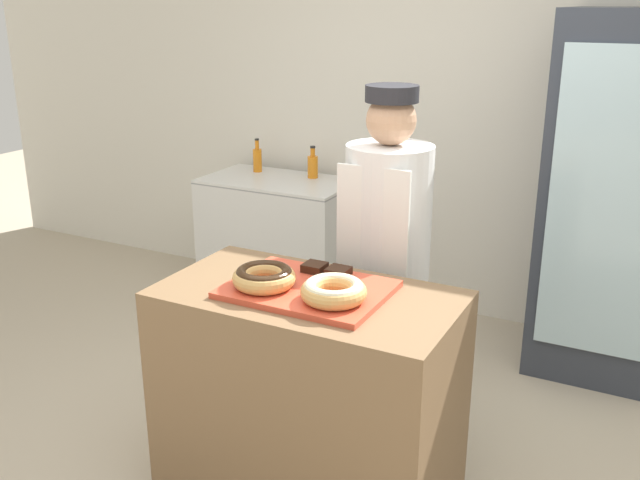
# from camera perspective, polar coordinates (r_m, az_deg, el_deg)

# --- Properties ---
(wall_back) EXTENTS (8.00, 0.06, 2.70)m
(wall_back) POSITION_cam_1_polar(r_m,az_deg,el_deg) (4.54, 12.11, 10.36)
(wall_back) COLOR silver
(wall_back) RESTS_ON ground_plane
(display_counter) EXTENTS (1.15, 0.63, 0.92)m
(display_counter) POSITION_cam_1_polar(r_m,az_deg,el_deg) (2.93, -0.92, -12.49)
(display_counter) COLOR brown
(display_counter) RESTS_ON ground_plane
(serving_tray) EXTENTS (0.60, 0.45, 0.02)m
(serving_tray) POSITION_cam_1_polar(r_m,az_deg,el_deg) (2.71, -0.98, -3.96)
(serving_tray) COLOR #D84C33
(serving_tray) RESTS_ON display_counter
(donut_chocolate_glaze) EXTENTS (0.24, 0.24, 0.07)m
(donut_chocolate_glaze) POSITION_cam_1_polar(r_m,az_deg,el_deg) (2.70, -4.50, -2.92)
(donut_chocolate_glaze) COLOR tan
(donut_chocolate_glaze) RESTS_ON serving_tray
(donut_light_glaze) EXTENTS (0.24, 0.24, 0.07)m
(donut_light_glaze) POSITION_cam_1_polar(r_m,az_deg,el_deg) (2.57, 1.09, -4.04)
(donut_light_glaze) COLOR tan
(donut_light_glaze) RESTS_ON serving_tray
(brownie_back_left) EXTENTS (0.09, 0.09, 0.03)m
(brownie_back_left) POSITION_cam_1_polar(r_m,az_deg,el_deg) (2.85, -0.44, -2.19)
(brownie_back_left) COLOR black
(brownie_back_left) RESTS_ON serving_tray
(brownie_back_right) EXTENTS (0.09, 0.09, 0.03)m
(brownie_back_right) POSITION_cam_1_polar(r_m,az_deg,el_deg) (2.81, 1.48, -2.55)
(brownie_back_right) COLOR black
(brownie_back_right) RESTS_ON serving_tray
(baker_person) EXTENTS (0.38, 0.38, 1.64)m
(baker_person) POSITION_cam_1_polar(r_m,az_deg,el_deg) (3.21, 5.31, -1.74)
(baker_person) COLOR #4C4C51
(baker_person) RESTS_ON ground_plane
(beverage_fridge) EXTENTS (0.66, 0.66, 1.94)m
(beverage_fridge) POSITION_cam_1_polar(r_m,az_deg,el_deg) (4.08, 22.33, 3.02)
(beverage_fridge) COLOR #333842
(beverage_fridge) RESTS_ON ground_plane
(chest_freezer) EXTENTS (0.99, 0.57, 0.85)m
(chest_freezer) POSITION_cam_1_polar(r_m,az_deg,el_deg) (4.86, -3.29, 0.06)
(chest_freezer) COLOR silver
(chest_freezer) RESTS_ON ground_plane
(bottle_orange) EXTENTS (0.07, 0.07, 0.21)m
(bottle_orange) POSITION_cam_1_polar(r_m,az_deg,el_deg) (4.76, -0.58, 5.97)
(bottle_orange) COLOR orange
(bottle_orange) RESTS_ON chest_freezer
(bottle_orange_b) EXTENTS (0.06, 0.06, 0.23)m
(bottle_orange_b) POSITION_cam_1_polar(r_m,az_deg,el_deg) (4.95, -5.03, 6.48)
(bottle_orange_b) COLOR orange
(bottle_orange_b) RESTS_ON chest_freezer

